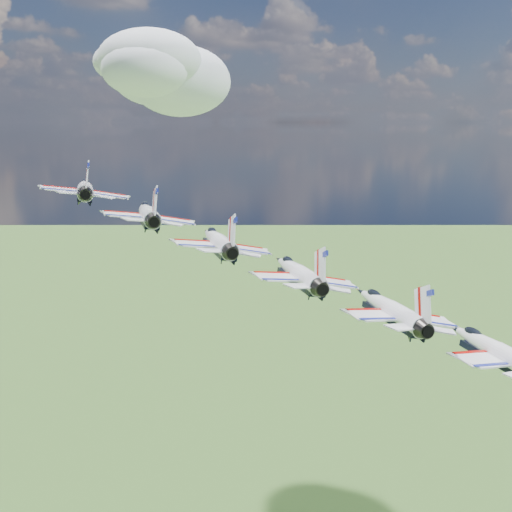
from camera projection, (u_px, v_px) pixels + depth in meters
name	position (u px, v px, depth m)	size (l,w,h in m)	color
cloud_far	(175.00, 70.00, 276.21)	(67.07, 52.70, 26.35)	white
jet_0	(85.00, 188.00, 91.66)	(11.77, 17.44, 5.21)	white
jet_1	(147.00, 213.00, 86.49)	(11.77, 17.44, 5.21)	white
jet_2	(217.00, 241.00, 81.33)	(11.77, 17.44, 5.21)	white
jet_3	(297.00, 272.00, 76.17)	(11.77, 17.44, 5.21)	white
jet_4	(389.00, 308.00, 71.01)	(11.77, 17.44, 5.21)	white
jet_5	(494.00, 350.00, 65.85)	(11.77, 17.44, 5.21)	white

